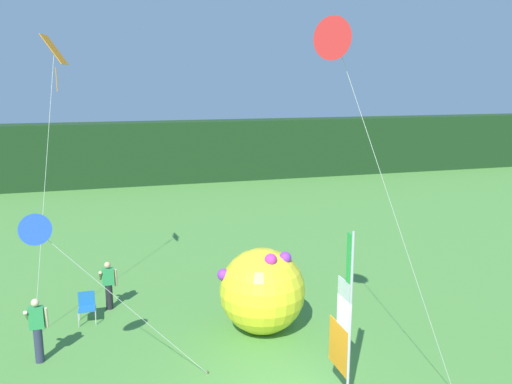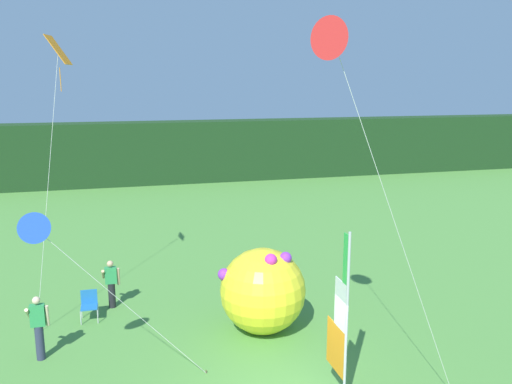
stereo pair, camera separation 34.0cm
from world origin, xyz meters
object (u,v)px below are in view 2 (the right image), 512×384
at_px(banner_flag, 341,323).
at_px(kite_orange_diamond_2, 57,62).
at_px(kite_red_delta_0, 333,40).
at_px(folding_chair, 89,303).
at_px(inflatable_balloon, 263,290).
at_px(person_mid_field, 38,326).
at_px(person_near_banner, 111,283).
at_px(kite_blue_delta_1, 35,228).

relative_size(banner_flag, kite_orange_diamond_2, 0.49).
bearing_deg(kite_red_delta_0, folding_chair, 134.13).
bearing_deg(inflatable_balloon, person_mid_field, -179.20).
relative_size(person_mid_field, kite_orange_diamond_2, 0.20).
bearing_deg(folding_chair, kite_red_delta_0, -45.87).
xyz_separation_m(person_mid_field, inflatable_balloon, (5.98, 0.08, 0.31)).
bearing_deg(person_mid_field, kite_red_delta_0, -27.49).
distance_m(folding_chair, kite_red_delta_0, 10.63).
bearing_deg(person_near_banner, inflatable_balloon, -33.63).
height_order(person_mid_field, kite_blue_delta_1, kite_blue_delta_1).
relative_size(person_near_banner, kite_blue_delta_1, 0.36).
xyz_separation_m(folding_chair, kite_red_delta_0, (5.34, -5.51, 7.36)).
relative_size(person_near_banner, inflatable_balloon, 0.62).
relative_size(person_mid_field, kite_blue_delta_1, 0.40).
bearing_deg(kite_orange_diamond_2, person_near_banner, -29.18).
relative_size(banner_flag, folding_chair, 4.58).
height_order(banner_flag, kite_orange_diamond_2, kite_orange_diamond_2).
distance_m(person_near_banner, inflatable_balloon, 5.06).
relative_size(banner_flag, person_near_banner, 2.63).
bearing_deg(folding_chair, kite_orange_diamond_2, 110.38).
height_order(person_near_banner, kite_blue_delta_1, kite_blue_delta_1).
relative_size(person_near_banner, folding_chair, 1.75).
relative_size(kite_red_delta_0, kite_blue_delta_1, 1.93).
relative_size(folding_chair, kite_red_delta_0, 0.11).
height_order(person_near_banner, inflatable_balloon, inflatable_balloon).
distance_m(inflatable_balloon, kite_red_delta_0, 7.50).
height_order(inflatable_balloon, folding_chair, inflatable_balloon).
bearing_deg(kite_red_delta_0, kite_orange_diamond_2, 130.34).
distance_m(inflatable_balloon, kite_orange_diamond_2, 9.04).
bearing_deg(kite_blue_delta_1, folding_chair, 78.83).
distance_m(inflatable_balloon, folding_chair, 5.32).
bearing_deg(banner_flag, kite_blue_delta_1, 161.38).
distance_m(kite_red_delta_0, kite_orange_diamond_2, 9.06).
height_order(kite_blue_delta_1, kite_orange_diamond_2, kite_orange_diamond_2).
relative_size(kite_red_delta_0, kite_orange_diamond_2, 0.99).
distance_m(kite_red_delta_0, kite_blue_delta_1, 7.44).
distance_m(person_near_banner, person_mid_field, 3.39).
distance_m(banner_flag, kite_blue_delta_1, 6.91).
relative_size(folding_chair, kite_orange_diamond_2, 0.11).
relative_size(banner_flag, kite_red_delta_0, 0.49).
distance_m(person_mid_field, folding_chair, 2.45).
height_order(folding_chair, kite_red_delta_0, kite_red_delta_0).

